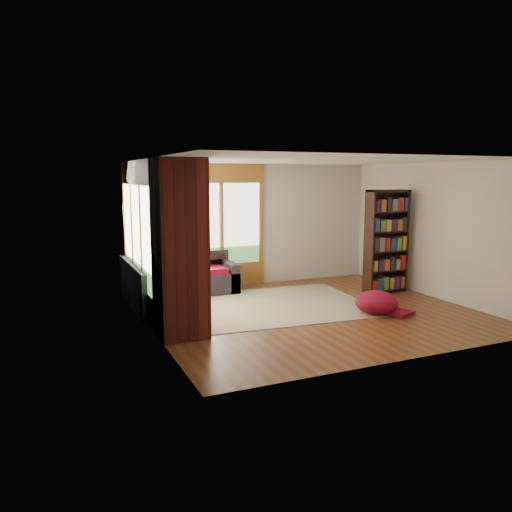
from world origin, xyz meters
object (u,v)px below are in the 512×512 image
object	(u,v)px
brick_chimney	(180,249)
dog_brindle	(175,266)
area_rug	(271,305)
sectional_sofa	(176,285)
pouf	(376,302)
dog_tan	(180,262)
bookshelf	(386,242)

from	to	relation	value
brick_chimney	dog_brindle	distance (m)	1.81
brick_chimney	area_rug	distance (m)	2.55
sectional_sofa	pouf	bearing A→B (deg)	-41.73
brick_chimney	dog_tan	distance (m)	2.06
brick_chimney	area_rug	xyz separation A→B (m)	(1.95, 1.01, -1.29)
area_rug	pouf	world-z (taller)	pouf
dog_tan	dog_brindle	world-z (taller)	dog_tan
brick_chimney	sectional_sofa	world-z (taller)	brick_chimney
dog_tan	dog_brindle	distance (m)	0.30
bookshelf	dog_brindle	distance (m)	4.25
sectional_sofa	pouf	distance (m)	3.69
area_rug	brick_chimney	bearing A→B (deg)	-152.49
sectional_sofa	dog_brindle	distance (m)	0.57
bookshelf	dog_tan	bearing A→B (deg)	167.97
area_rug	pouf	distance (m)	1.89
bookshelf	pouf	distance (m)	1.90
sectional_sofa	dog_brindle	xyz separation A→B (m)	(-0.10, -0.37, 0.43)
sectional_sofa	dog_tan	size ratio (longest dim) A/B	2.37
dog_brindle	area_rug	bearing A→B (deg)	-118.16
sectional_sofa	dog_brindle	size ratio (longest dim) A/B	2.91
dog_brindle	brick_chimney	bearing A→B (deg)	162.82
sectional_sofa	dog_tan	world-z (taller)	dog_tan
pouf	bookshelf	bearing A→B (deg)	47.46
sectional_sofa	pouf	world-z (taller)	sectional_sofa
dog_brindle	sectional_sofa	bearing A→B (deg)	-21.05
brick_chimney	dog_tan	size ratio (longest dim) A/B	2.80
dog_tan	sectional_sofa	bearing A→B (deg)	108.19
area_rug	dog_brindle	distance (m)	1.88
sectional_sofa	bookshelf	world-z (taller)	bookshelf
pouf	sectional_sofa	bearing A→B (deg)	142.76
brick_chimney	bookshelf	size ratio (longest dim) A/B	1.25
bookshelf	dog_tan	size ratio (longest dim) A/B	2.24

